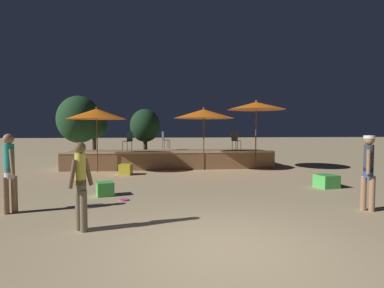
# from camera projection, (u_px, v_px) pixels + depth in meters

# --- Properties ---
(ground_plane) EXTENTS (120.00, 120.00, 0.00)m
(ground_plane) POSITION_uv_depth(u_px,v_px,m) (226.00, 250.00, 4.68)
(ground_plane) COLOR tan
(wooden_deck) EXTENTS (9.91, 2.69, 0.86)m
(wooden_deck) POSITION_uv_depth(u_px,v_px,m) (170.00, 159.00, 15.04)
(wooden_deck) COLOR olive
(wooden_deck) RESTS_ON ground
(patio_umbrella_0) EXTENTS (2.56, 2.56, 2.86)m
(patio_umbrella_0) POSITION_uv_depth(u_px,v_px,m) (97.00, 114.00, 13.03)
(patio_umbrella_0) COLOR brown
(patio_umbrella_0) RESTS_ON ground
(patio_umbrella_1) EXTENTS (2.79, 2.79, 2.88)m
(patio_umbrella_1) POSITION_uv_depth(u_px,v_px,m) (204.00, 114.00, 13.77)
(patio_umbrella_1) COLOR brown
(patio_umbrella_1) RESTS_ON ground
(patio_umbrella_2) EXTENTS (2.67, 2.67, 3.22)m
(patio_umbrella_2) POSITION_uv_depth(u_px,v_px,m) (256.00, 106.00, 13.85)
(patio_umbrella_2) COLOR brown
(patio_umbrella_2) RESTS_ON ground
(cube_seat_0) EXTENTS (0.69, 0.69, 0.41)m
(cube_seat_0) POSITION_uv_depth(u_px,v_px,m) (326.00, 181.00, 9.67)
(cube_seat_0) COLOR #4CC651
(cube_seat_0) RESTS_ON ground
(cube_seat_1) EXTENTS (0.57, 0.57, 0.39)m
(cube_seat_1) POSITION_uv_depth(u_px,v_px,m) (105.00, 189.00, 8.51)
(cube_seat_1) COLOR #4CC651
(cube_seat_1) RESTS_ON ground
(cube_seat_2) EXTENTS (0.55, 0.55, 0.44)m
(cube_seat_2) POSITION_uv_depth(u_px,v_px,m) (126.00, 169.00, 12.38)
(cube_seat_2) COLOR yellow
(cube_seat_2) RESTS_ON ground
(person_0) EXTENTS (0.36, 0.43, 1.76)m
(person_0) POSITION_uv_depth(u_px,v_px,m) (368.00, 168.00, 6.90)
(person_0) COLOR #997051
(person_0) RESTS_ON ground
(person_1) EXTENTS (0.39, 0.41, 1.79)m
(person_1) POSITION_uv_depth(u_px,v_px,m) (9.00, 170.00, 6.69)
(person_1) COLOR #997051
(person_1) RESTS_ON ground
(person_2) EXTENTS (0.41, 0.43, 1.66)m
(person_2) POSITION_uv_depth(u_px,v_px,m) (81.00, 184.00, 5.53)
(person_2) COLOR #72664C
(person_2) RESTS_ON ground
(bistro_chair_0) EXTENTS (0.48, 0.48, 0.90)m
(bistro_chair_0) POSITION_uv_depth(u_px,v_px,m) (236.00, 139.00, 14.60)
(bistro_chair_0) COLOR #2D3338
(bistro_chair_0) RESTS_ON wooden_deck
(bistro_chair_1) EXTENTS (0.48, 0.48, 0.90)m
(bistro_chair_1) POSITION_uv_depth(u_px,v_px,m) (128.00, 139.00, 14.28)
(bistro_chair_1) COLOR #1E4C47
(bistro_chair_1) RESTS_ON wooden_deck
(bistro_chair_2) EXTENTS (0.43, 0.42, 0.90)m
(bistro_chair_2) POSITION_uv_depth(u_px,v_px,m) (164.00, 138.00, 15.71)
(bistro_chair_2) COLOR #47474C
(bistro_chair_2) RESTS_ON wooden_deck
(frisbee_disc) EXTENTS (0.24, 0.24, 0.03)m
(frisbee_disc) POSITION_uv_depth(u_px,v_px,m) (124.00, 200.00, 7.93)
(frisbee_disc) COLOR #E54C99
(frisbee_disc) RESTS_ON ground
(background_tree_0) EXTENTS (2.02, 2.02, 3.40)m
(background_tree_0) POSITION_uv_depth(u_px,v_px,m) (94.00, 124.00, 22.43)
(background_tree_0) COLOR #3D2B1C
(background_tree_0) RESTS_ON ground
(background_tree_1) EXTENTS (2.70, 2.70, 3.98)m
(background_tree_1) POSITION_uv_depth(u_px,v_px,m) (79.00, 120.00, 18.93)
(background_tree_1) COLOR #3D2B1C
(background_tree_1) RESTS_ON ground
(background_tree_2) EXTENTS (2.16, 2.16, 3.33)m
(background_tree_2) POSITION_uv_depth(u_px,v_px,m) (145.00, 126.00, 21.62)
(background_tree_2) COLOR #3D2B1C
(background_tree_2) RESTS_ON ground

